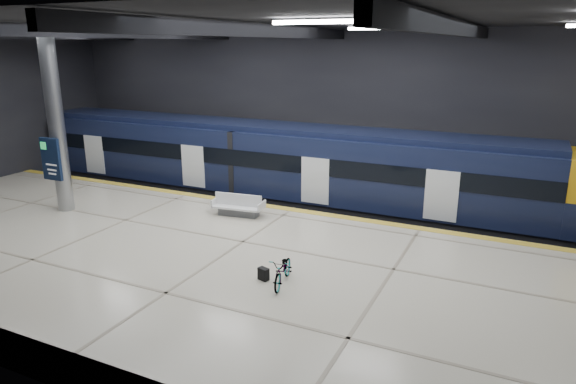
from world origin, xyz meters
The scene contains 10 objects.
ground centered at (0.00, 0.00, 0.00)m, with size 30.00×30.00×0.00m, color black.
room_shell centered at (0.00, 0.00, 5.72)m, with size 30.10×16.10×8.05m.
platform centered at (0.00, -2.50, 0.55)m, with size 30.00×11.00×1.10m, color beige.
safety_strip centered at (0.00, 2.75, 1.11)m, with size 30.00×0.40×0.01m, color gold.
rails centered at (0.00, 5.50, 0.08)m, with size 30.00×1.52×0.16m.
train centered at (-0.77, 5.50, 2.06)m, with size 29.40×2.84×3.79m.
bench centered at (-1.51, 1.25, 1.40)m, with size 2.01×1.02×0.85m.
bicycle centered at (2.54, -3.22, 1.51)m, with size 0.54×1.56×0.82m, color #99999E.
pannier_bag centered at (1.94, -3.22, 1.28)m, with size 0.30×0.18×0.35m, color black.
info_column centered at (-8.00, -1.03, 4.46)m, with size 0.90×0.78×6.90m.
Camera 1 is at (8.08, -14.57, 7.34)m, focal length 32.00 mm.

